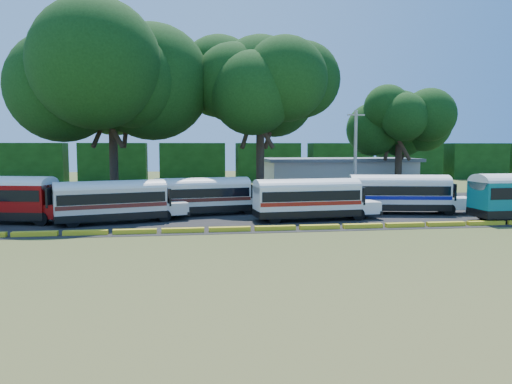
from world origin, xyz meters
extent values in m
plane|color=#38551C|center=(0.00, 0.00, 0.00)|extent=(160.00, 160.00, 0.00)
cube|color=black|center=(1.00, 12.00, 0.01)|extent=(64.00, 24.00, 0.02)
cube|color=yellow|center=(-10.50, 1.00, 0.15)|extent=(2.70, 0.45, 0.30)
cube|color=yellow|center=(-7.50, 1.00, 0.15)|extent=(2.70, 0.45, 0.30)
cube|color=yellow|center=(-4.50, 1.00, 0.15)|extent=(2.70, 0.45, 0.30)
cube|color=yellow|center=(-1.50, 1.00, 0.15)|extent=(2.70, 0.45, 0.30)
cube|color=yellow|center=(1.50, 1.00, 0.15)|extent=(2.70, 0.45, 0.30)
cube|color=yellow|center=(4.50, 1.00, 0.15)|extent=(2.70, 0.45, 0.30)
cube|color=yellow|center=(7.50, 1.00, 0.15)|extent=(2.70, 0.45, 0.30)
cube|color=yellow|center=(10.50, 1.00, 0.15)|extent=(2.70, 0.45, 0.30)
cube|color=yellow|center=(13.50, 1.00, 0.15)|extent=(2.70, 0.45, 0.30)
cube|color=yellow|center=(16.50, 1.00, 0.15)|extent=(2.70, 0.45, 0.30)
cube|color=yellow|center=(19.50, 1.00, 0.15)|extent=(2.70, 0.45, 0.30)
cube|color=#B8B3A8|center=(18.00, 30.00, 1.80)|extent=(18.00, 8.00, 3.60)
cube|color=#515459|center=(18.00, 30.00, 3.80)|extent=(19.00, 9.00, 0.40)
cube|color=black|center=(-24.00, 48.00, 3.00)|extent=(10.00, 4.00, 6.00)
cube|color=black|center=(-12.00, 48.00, 3.00)|extent=(10.00, 4.00, 6.00)
cube|color=black|center=(0.00, 48.00, 3.00)|extent=(10.00, 4.00, 6.00)
cube|color=black|center=(12.00, 48.00, 3.00)|extent=(10.00, 4.00, 6.00)
cube|color=black|center=(24.00, 48.00, 3.00)|extent=(10.00, 4.00, 6.00)
cube|color=black|center=(36.00, 48.00, 3.00)|extent=(10.00, 4.00, 6.00)
cube|color=black|center=(48.00, 48.00, 3.00)|extent=(10.00, 4.00, 6.00)
cylinder|color=black|center=(-11.21, 5.05, 0.51)|extent=(1.06, 0.52, 1.02)
cylinder|color=black|center=(-10.69, 7.17, 0.51)|extent=(1.06, 0.52, 1.02)
cube|color=#A00808|center=(-9.86, 5.84, 0.97)|extent=(2.33, 2.63, 0.97)
cube|color=black|center=(-10.48, 5.99, 1.97)|extent=(0.71, 2.32, 1.40)
cube|color=black|center=(-9.01, 5.63, 0.56)|extent=(0.78, 2.48, 0.31)
cylinder|color=black|center=(-2.83, 5.68, 0.46)|extent=(0.97, 0.51, 0.93)
cylinder|color=black|center=(-3.38, 7.59, 0.46)|extent=(0.97, 0.51, 0.93)
cylinder|color=black|center=(-8.90, 3.91, 0.46)|extent=(0.97, 0.51, 0.93)
cylinder|color=black|center=(-9.45, 5.82, 0.46)|extent=(0.97, 0.51, 0.93)
cube|color=black|center=(-6.59, 5.62, 0.60)|extent=(7.97, 4.36, 0.51)
cube|color=silver|center=(-6.59, 5.62, 1.71)|extent=(7.97, 4.36, 1.70)
cube|color=black|center=(-6.59, 5.62, 1.91)|extent=(7.69, 4.33, 0.71)
cube|color=maroon|center=(-6.59, 5.62, 1.37)|extent=(7.90, 4.38, 0.28)
ellipsoid|color=white|center=(-6.59, 5.62, 2.56)|extent=(7.97, 4.36, 1.05)
cube|color=silver|center=(-2.13, 6.92, 0.88)|extent=(2.18, 2.43, 0.88)
cube|color=black|center=(-2.69, 6.75, 1.79)|extent=(0.73, 2.09, 1.28)
cube|color=black|center=(-1.37, 7.14, 0.51)|extent=(0.80, 2.23, 0.28)
cube|color=black|center=(-10.20, 4.57, 0.51)|extent=(0.80, 2.23, 0.28)
cylinder|color=black|center=(3.73, 8.73, 0.46)|extent=(0.94, 0.42, 0.91)
cylinder|color=black|center=(3.37, 10.65, 0.46)|extent=(0.94, 0.42, 0.91)
cylinder|color=black|center=(-2.36, 7.58, 0.46)|extent=(0.94, 0.42, 0.91)
cylinder|color=black|center=(-2.72, 9.50, 0.46)|extent=(0.94, 0.42, 0.91)
cube|color=black|center=(0.06, 9.03, 0.59)|extent=(7.76, 3.62, 0.50)
cube|color=white|center=(0.06, 9.03, 1.67)|extent=(7.76, 3.62, 1.67)
cube|color=black|center=(0.06, 9.03, 1.87)|extent=(7.48, 3.62, 0.70)
cube|color=#521C15|center=(0.06, 9.03, 1.34)|extent=(7.70, 3.64, 0.27)
ellipsoid|color=white|center=(0.06, 9.03, 2.51)|extent=(7.76, 3.62, 1.02)
cube|color=white|center=(4.53, 9.87, 0.87)|extent=(1.98, 2.27, 0.87)
cube|color=black|center=(3.97, 9.77, 1.76)|extent=(0.52, 2.08, 1.25)
cube|color=black|center=(5.29, 10.02, 0.50)|extent=(0.57, 2.22, 0.27)
cube|color=black|center=(-3.57, 8.35, 0.50)|extent=(0.57, 2.22, 0.27)
cylinder|color=black|center=(11.36, 4.27, 0.47)|extent=(0.96, 0.34, 0.94)
cylinder|color=black|center=(11.19, 6.28, 0.47)|extent=(0.96, 0.34, 0.94)
cylinder|color=black|center=(4.98, 3.73, 0.47)|extent=(0.96, 0.34, 0.94)
cylinder|color=black|center=(4.80, 5.74, 0.47)|extent=(0.96, 0.34, 0.94)
cube|color=black|center=(7.61, 4.96, 0.61)|extent=(7.90, 3.00, 0.52)
cube|color=white|center=(7.61, 4.96, 1.73)|extent=(7.90, 3.00, 1.73)
cube|color=black|center=(7.61, 4.96, 1.94)|extent=(7.60, 3.03, 0.72)
cube|color=#9E1B0F|center=(7.61, 4.96, 1.39)|extent=(7.83, 3.03, 0.28)
ellipsoid|color=white|center=(7.61, 4.96, 2.59)|extent=(7.90, 3.00, 1.06)
cube|color=white|center=(12.31, 5.36, 0.90)|extent=(1.87, 2.21, 0.90)
cube|color=black|center=(11.72, 5.31, 1.82)|extent=(0.32, 2.17, 1.29)
cube|color=black|center=(13.11, 5.43, 0.52)|extent=(0.36, 2.32, 0.28)
cube|color=black|center=(3.81, 4.64, 0.52)|extent=(0.36, 2.32, 0.28)
cylinder|color=black|center=(19.48, 5.86, 0.48)|extent=(1.00, 0.45, 0.97)
cylinder|color=black|center=(19.86, 7.89, 0.48)|extent=(1.00, 0.45, 0.97)
cylinder|color=black|center=(13.03, 7.09, 0.48)|extent=(1.00, 0.45, 0.97)
cylinder|color=black|center=(13.41, 9.12, 0.48)|extent=(1.00, 0.45, 0.97)
cube|color=black|center=(15.97, 7.58, 0.63)|extent=(8.23, 3.85, 0.53)
cube|color=white|center=(15.97, 7.58, 1.77)|extent=(8.23, 3.85, 1.77)
cube|color=black|center=(15.97, 7.58, 1.98)|extent=(7.93, 3.85, 0.74)
cube|color=#0D128A|center=(15.97, 7.58, 1.42)|extent=(8.16, 3.87, 0.29)
ellipsoid|color=white|center=(15.97, 7.58, 2.66)|extent=(8.23, 3.85, 1.09)
cube|color=white|center=(20.71, 6.68, 0.92)|extent=(2.10, 2.41, 0.92)
cube|color=black|center=(20.11, 6.79, 1.86)|extent=(0.56, 2.21, 1.33)
cube|color=black|center=(21.52, 6.53, 0.53)|extent=(0.61, 2.36, 0.29)
cube|color=black|center=(12.13, 8.31, 0.53)|extent=(0.61, 2.36, 0.29)
cylinder|color=black|center=(20.85, 1.14, 0.53)|extent=(1.07, 0.30, 1.07)
cylinder|color=black|center=(20.84, 3.42, 0.53)|extent=(1.07, 0.30, 1.07)
cube|color=black|center=(19.62, 2.27, 0.59)|extent=(0.21, 2.62, 0.32)
cylinder|color=#332419|center=(-7.88, 17.48, 4.12)|extent=(0.80, 0.80, 8.24)
cylinder|color=#332419|center=(-6.66, 17.93, 7.65)|extent=(1.42, 2.93, 4.68)
cylinder|color=#332419|center=(-8.88, 18.32, 7.65)|extent=(2.24, 2.55, 4.68)
cylinder|color=#332419|center=(-8.11, 16.20, 7.65)|extent=(2.99, 0.95, 4.68)
ellipsoid|color=black|center=(-7.88, 17.48, 11.97)|extent=(14.04, 14.04, 10.30)
cylinder|color=#332419|center=(6.09, 17.73, 4.05)|extent=(0.80, 0.80, 8.10)
cylinder|color=#332419|center=(7.31, 18.18, 7.52)|extent=(1.41, 2.89, 4.61)
cylinder|color=#332419|center=(5.09, 18.57, 7.52)|extent=(2.21, 2.51, 4.61)
cylinder|color=#332419|center=(5.86, 16.45, 7.52)|extent=(2.95, 0.94, 4.61)
ellipsoid|color=black|center=(6.09, 17.73, 11.79)|extent=(12.08, 12.08, 8.86)
cylinder|color=#332419|center=(23.46, 24.36, 2.98)|extent=(0.80, 0.80, 5.97)
cylinder|color=#332419|center=(24.68, 24.80, 5.54)|extent=(1.18, 2.26, 3.45)
cylinder|color=#332419|center=(22.46, 25.19, 5.54)|extent=(1.78, 2.00, 3.45)
cylinder|color=#332419|center=(23.23, 23.08, 5.54)|extent=(2.29, 0.82, 3.45)
ellipsoid|color=black|center=(23.46, 24.36, 8.81)|extent=(8.56, 8.56, 6.27)
cylinder|color=gray|center=(13.86, 12.17, 4.36)|extent=(0.30, 0.30, 8.73)
cube|color=gray|center=(13.86, 12.17, 8.29)|extent=(1.60, 0.12, 0.12)
camera|label=1|loc=(-1.43, -30.85, 5.52)|focal=35.00mm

